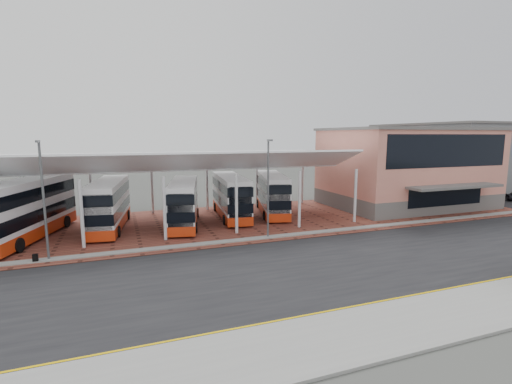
% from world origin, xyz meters
% --- Properties ---
extents(ground, '(140.00, 140.00, 0.00)m').
position_xyz_m(ground, '(0.00, 0.00, 0.00)').
color(ground, '#40423E').
extents(road, '(120.00, 14.00, 0.02)m').
position_xyz_m(road, '(0.00, -1.00, 0.01)').
color(road, black).
rests_on(road, ground).
extents(forecourt, '(72.00, 16.00, 0.06)m').
position_xyz_m(forecourt, '(2.00, 13.00, 0.03)').
color(forecourt, brown).
rests_on(forecourt, ground).
extents(sidewalk, '(120.00, 4.00, 0.14)m').
position_xyz_m(sidewalk, '(0.00, -9.00, 0.07)').
color(sidewalk, gray).
rests_on(sidewalk, ground).
extents(north_kerb, '(120.00, 0.80, 0.14)m').
position_xyz_m(north_kerb, '(0.00, 6.20, 0.07)').
color(north_kerb, gray).
rests_on(north_kerb, ground).
extents(yellow_line_near, '(120.00, 0.12, 0.01)m').
position_xyz_m(yellow_line_near, '(0.00, -7.00, 0.03)').
color(yellow_line_near, '#E8B600').
rests_on(yellow_line_near, road).
extents(yellow_line_far, '(120.00, 0.12, 0.01)m').
position_xyz_m(yellow_line_far, '(0.00, -6.70, 0.03)').
color(yellow_line_far, '#E8B600').
rests_on(yellow_line_far, road).
extents(canopy, '(37.00, 11.63, 7.07)m').
position_xyz_m(canopy, '(-6.00, 13.94, 5.80)').
color(canopy, silver).
rests_on(canopy, ground).
extents(terminal, '(18.40, 14.40, 9.25)m').
position_xyz_m(terminal, '(23.00, 13.92, 4.66)').
color(terminal, '#605C5A').
rests_on(terminal, ground).
extents(warehouse, '(30.50, 20.50, 10.25)m').
position_xyz_m(warehouse, '(48.00, 24.00, 5.15)').
color(warehouse, slate).
rests_on(warehouse, ground).
extents(lamp_west, '(0.16, 0.90, 8.07)m').
position_xyz_m(lamp_west, '(-14.00, 6.27, 4.36)').
color(lamp_west, '#56585C').
rests_on(lamp_west, ground).
extents(lamp_east, '(0.16, 0.90, 8.07)m').
position_xyz_m(lamp_east, '(2.00, 6.27, 4.36)').
color(lamp_east, '#56585C').
rests_on(lamp_east, ground).
extents(bus_1, '(6.08, 11.94, 4.81)m').
position_xyz_m(bus_1, '(-16.38, 12.72, 2.45)').
color(bus_1, white).
rests_on(bus_1, forecourt).
extents(bus_2, '(3.86, 10.68, 4.30)m').
position_xyz_m(bus_2, '(-10.26, 14.12, 2.20)').
color(bus_2, white).
rests_on(bus_2, forecourt).
extents(bus_3, '(4.45, 10.27, 4.13)m').
position_xyz_m(bus_3, '(-3.71, 13.08, 2.11)').
color(bus_3, white).
rests_on(bus_3, forecourt).
extents(bus_4, '(3.53, 10.49, 4.24)m').
position_xyz_m(bus_4, '(1.37, 14.84, 2.17)').
color(bus_4, white).
rests_on(bus_4, forecourt).
extents(bus_5, '(4.95, 10.51, 4.23)m').
position_xyz_m(bus_5, '(6.02, 15.01, 2.16)').
color(bus_5, white).
rests_on(bus_5, forecourt).
extents(suitcase, '(0.33, 0.23, 0.56)m').
position_xyz_m(suitcase, '(-14.73, 6.00, 0.34)').
color(suitcase, black).
rests_on(suitcase, forecourt).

